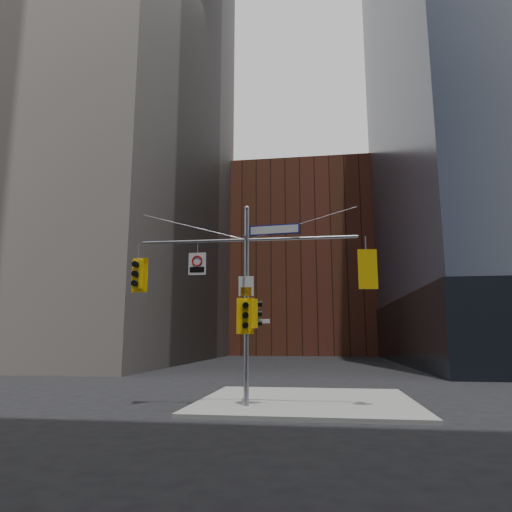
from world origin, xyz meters
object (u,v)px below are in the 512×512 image
(street_sign_blade, at_px, (274,230))
(regulatory_sign_arm, at_px, (197,263))
(signal_assembly, at_px, (247,283))
(traffic_light_west_arm, at_px, (138,274))
(traffic_light_pole_side, at_px, (256,314))
(traffic_light_pole_front, at_px, (245,316))
(traffic_light_east_arm, at_px, (367,270))

(street_sign_blade, distance_m, regulatory_sign_arm, 3.10)
(signal_assembly, height_order, street_sign_blade, signal_assembly)
(signal_assembly, bearing_deg, regulatory_sign_arm, -179.38)
(signal_assembly, relative_size, traffic_light_west_arm, 6.08)
(traffic_light_pole_side, distance_m, street_sign_blade, 3.12)
(traffic_light_west_arm, relative_size, traffic_light_pole_front, 1.03)
(traffic_light_pole_front, distance_m, street_sign_blade, 3.30)
(signal_assembly, distance_m, traffic_light_west_arm, 4.17)
(signal_assembly, height_order, regulatory_sign_arm, signal_assembly)
(signal_assembly, relative_size, traffic_light_east_arm, 5.79)
(traffic_light_east_arm, relative_size, regulatory_sign_arm, 1.68)
(signal_assembly, relative_size, regulatory_sign_arm, 9.70)
(traffic_light_pole_front, relative_size, regulatory_sign_arm, 1.54)
(signal_assembly, bearing_deg, traffic_light_pole_side, 2.57)
(traffic_light_east_arm, bearing_deg, street_sign_blade, -5.75)
(traffic_light_pole_front, relative_size, street_sign_blade, 0.68)
(traffic_light_west_arm, xyz_separation_m, street_sign_blade, (5.17, -0.01, 1.55))
(street_sign_blade, bearing_deg, traffic_light_pole_side, -175.10)
(street_sign_blade, bearing_deg, traffic_light_east_arm, 5.76)
(traffic_light_east_arm, height_order, street_sign_blade, street_sign_blade)
(traffic_light_east_arm, distance_m, traffic_light_pole_side, 4.20)
(street_sign_blade, xyz_separation_m, regulatory_sign_arm, (-2.86, -0.02, -1.17))
(signal_assembly, xyz_separation_m, street_sign_blade, (1.01, 0.00, 1.93))
(signal_assembly, bearing_deg, street_sign_blade, 0.19)
(traffic_light_pole_side, height_order, traffic_light_pole_front, traffic_light_pole_front)
(signal_assembly, relative_size, traffic_light_pole_side, 7.79)
(traffic_light_west_arm, relative_size, traffic_light_east_arm, 0.95)
(traffic_light_pole_side, distance_m, traffic_light_pole_front, 0.44)
(traffic_light_west_arm, height_order, traffic_light_pole_front, traffic_light_west_arm)
(traffic_light_east_arm, bearing_deg, traffic_light_west_arm, -5.78)
(traffic_light_pole_side, height_order, street_sign_blade, street_sign_blade)
(traffic_light_west_arm, bearing_deg, regulatory_sign_arm, 4.18)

